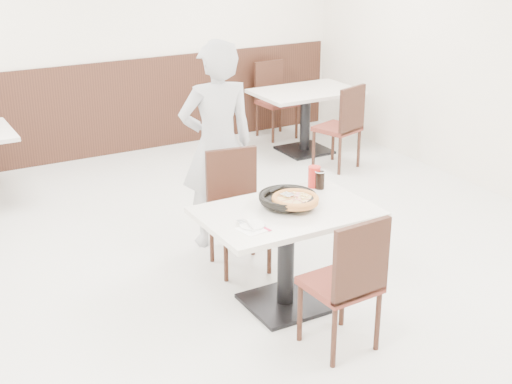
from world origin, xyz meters
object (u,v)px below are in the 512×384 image
cola_glass (320,180)px  red_cup (314,177)px  pizza (295,201)px  bg_table_right (305,121)px  chair_far (240,213)px  bg_chair_right_near (337,126)px  diner_person (217,145)px  bg_chair_right_far (277,101)px  main_table (286,259)px  pizza_pan (288,201)px  chair_near (340,281)px  side_plate (252,225)px

cola_glass → red_cup: (-0.01, 0.05, 0.02)m
pizza → bg_table_right: (2.05, 2.99, -0.44)m
chair_far → bg_chair_right_near: bearing=-133.7°
chair_far → bg_table_right: chair_far is taller
diner_person → bg_chair_right_far: bearing=-122.3°
bg_chair_right_far → bg_chair_right_near: bearing=85.8°
main_table → diner_person: (0.07, 1.20, 0.51)m
pizza_pan → bg_table_right: pizza_pan is taller
main_table → chair_near: 0.62m
chair_near → pizza: bearing=83.4°
side_plate → chair_near: bearing=-52.7°
red_cup → bg_chair_right_far: (1.70, 3.36, -0.35)m
main_table → bg_chair_right_far: bearing=59.8°
main_table → chair_far: chair_far is taller
pizza → bg_chair_right_far: bearing=60.6°
pizza_pan → chair_far: bearing=94.4°
main_table → side_plate: bearing=-160.1°
diner_person → bg_chair_right_near: size_ratio=1.85×
pizza → pizza_pan: bearing=105.1°
cola_glass → bg_table_right: bearing=58.6°
red_cup → chair_far: bearing=137.0°
bg_table_right → bg_chair_right_far: bearing=88.8°
pizza → diner_person: diner_person is taller
pizza_pan → bg_table_right: bearing=54.7°
cola_glass → diner_person: bearing=111.0°
bg_table_right → main_table: bearing=-125.3°
cola_glass → pizza: bearing=-146.7°
pizza_pan → side_plate: (-0.39, -0.19, -0.03)m
side_plate → red_cup: (0.77, 0.42, 0.07)m
red_cup → main_table: bearing=-145.4°
red_cup → cola_glass: bearing=-74.9°
pizza → cola_glass: bearing=33.3°
bg_chair_right_near → chair_near: bearing=-143.1°
pizza_pan → bg_chair_right_near: 3.08m
pizza_pan → red_cup: 0.44m
main_table → bg_chair_right_near: size_ratio=1.26×
pizza → cola_glass: (0.37, 0.25, 0.00)m
chair_near → bg_chair_right_near: bearing=51.6°
diner_person → bg_chair_right_far: diner_person is taller
chair_far → bg_chair_right_near: 2.67m
side_plate → cola_glass: size_ratio=1.28×
pizza → bg_chair_right_near: bg_chair_right_near is taller
diner_person → bg_table_right: 2.75m
bg_chair_right_near → bg_chair_right_far: bearing=71.3°
red_cup → bg_chair_right_near: bg_chair_right_near is taller
chair_far → pizza: 0.78m
chair_near → bg_chair_right_far: (2.10, 4.26, 0.00)m
side_plate → bg_chair_right_near: bearing=45.0°
chair_far → red_cup: 0.68m
chair_far → red_cup: bearing=145.4°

